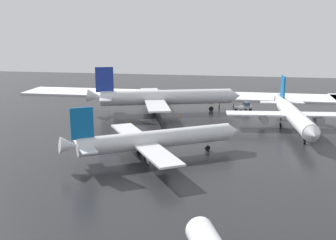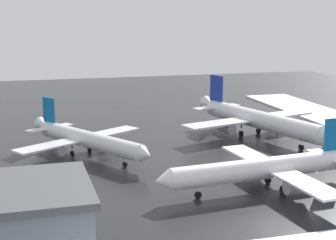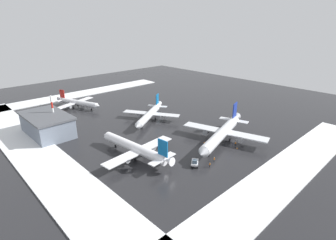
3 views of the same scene
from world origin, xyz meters
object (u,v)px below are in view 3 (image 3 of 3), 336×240
at_px(antenna_mast, 53,114).
at_px(cargo_hangar, 47,125).
at_px(ground_crew_beside_wing, 214,159).
at_px(traffic_cone_mid_line, 237,148).
at_px(airplane_parked_portside, 135,148).
at_px(airplane_parked_starboard, 78,102).
at_px(pushback_tug, 195,162).
at_px(airplane_foreground_jet, 150,114).
at_px(airplane_distant_tail, 222,133).
at_px(traffic_cone_near_nose, 209,130).
at_px(traffic_cone_wingtip_side, 204,142).
at_px(ground_crew_by_nose_gear, 210,164).
at_px(ground_crew_mid_apron, 235,144).

xyz_separation_m(antenna_mast, cargo_hangar, (1.02, -3.45, -3.54)).
bearing_deg(ground_crew_beside_wing, cargo_hangar, 177.45).
bearing_deg(traffic_cone_mid_line, airplane_parked_portside, -123.94).
distance_m(airplane_parked_starboard, pushback_tug, 85.38).
bearing_deg(airplane_parked_starboard, ground_crew_beside_wing, -16.23).
bearing_deg(ground_crew_beside_wing, airplane_parked_starboard, 154.25).
height_order(airplane_parked_starboard, airplane_parked_portside, airplane_parked_portside).
relative_size(airplane_foreground_jet, pushback_tug, 5.99).
height_order(airplane_distant_tail, traffic_cone_mid_line, airplane_distant_tail).
relative_size(airplane_parked_portside, traffic_cone_near_nose, 63.49).
xyz_separation_m(airplane_foreground_jet, traffic_cone_wingtip_side, (33.35, -0.14, -3.00)).
bearing_deg(cargo_hangar, airplane_distant_tail, 39.71).
distance_m(airplane_parked_starboard, ground_crew_by_nose_gear, 89.32).
bearing_deg(traffic_cone_near_nose, pushback_tug, -60.25).
bearing_deg(antenna_mast, airplane_foreground_jet, 64.76).
xyz_separation_m(airplane_parked_portside, antenna_mast, (-41.81, -11.27, 4.56)).
distance_m(airplane_distant_tail, traffic_cone_mid_line, 8.21).
distance_m(airplane_distant_tail, ground_crew_by_nose_gear, 20.39).
bearing_deg(traffic_cone_near_nose, airplane_parked_portside, -93.88).
height_order(airplane_distant_tail, ground_crew_mid_apron, airplane_distant_tail).
distance_m(airplane_distant_tail, pushback_tug, 21.84).
relative_size(airplane_foreground_jet, airplane_parked_portside, 0.86).
xyz_separation_m(airplane_foreground_jet, ground_crew_by_nose_gear, (46.21, -13.16, -2.31)).
bearing_deg(antenna_mast, ground_crew_by_nose_gear, 20.97).
xyz_separation_m(airplane_distant_tail, traffic_cone_mid_line, (7.30, -0.36, -3.73)).
height_order(airplane_distant_tail, cargo_hangar, airplane_distant_tail).
xyz_separation_m(airplane_foreground_jet, traffic_cone_mid_line, (45.04, 4.77, -3.00)).
relative_size(ground_crew_mid_apron, traffic_cone_mid_line, 3.11).
xyz_separation_m(airplane_distant_tail, traffic_cone_near_nose, (-11.11, 6.25, -3.73)).
xyz_separation_m(airplane_parked_portside, pushback_tug, (18.25, 10.35, -2.14)).
height_order(airplane_parked_portside, traffic_cone_near_nose, airplane_parked_portside).
bearing_deg(pushback_tug, airplane_parked_starboard, -127.77).
height_order(airplane_parked_starboard, cargo_hangar, airplane_parked_starboard).
distance_m(ground_crew_mid_apron, antenna_mast, 75.52).
relative_size(airplane_parked_starboard, airplane_foreground_jet, 0.96).
height_order(airplane_distant_tail, antenna_mast, antenna_mast).
height_order(airplane_foreground_jet, traffic_cone_mid_line, airplane_foreground_jet).
bearing_deg(ground_crew_mid_apron, airplane_foreground_jet, -96.48).
xyz_separation_m(airplane_parked_portside, ground_crew_mid_apron, (19.14, 32.76, -2.45)).
relative_size(pushback_tug, antenna_mast, 0.31).
relative_size(ground_crew_mid_apron, traffic_cone_wingtip_side, 3.11).
xyz_separation_m(airplane_distant_tail, cargo_hangar, (-54.47, -46.26, 0.43)).
distance_m(airplane_parked_starboard, ground_crew_beside_wing, 88.41).
bearing_deg(traffic_cone_mid_line, ground_crew_mid_apron, 139.24).
bearing_deg(pushback_tug, traffic_cone_wingtip_side, 171.94).
distance_m(airplane_distant_tail, airplane_parked_starboard, 83.40).
distance_m(cargo_hangar, traffic_cone_wingtip_side, 64.86).
bearing_deg(traffic_cone_wingtip_side, traffic_cone_mid_line, 22.78).
relative_size(airplane_distant_tail, ground_crew_beside_wing, 23.42).
relative_size(traffic_cone_mid_line, traffic_cone_wingtip_side, 1.00).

